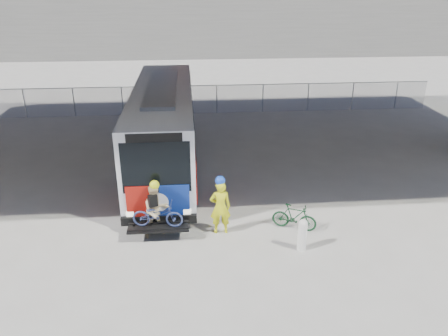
{
  "coord_description": "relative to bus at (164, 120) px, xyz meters",
  "views": [
    {
      "loc": [
        -0.93,
        -15.54,
        7.85
      ],
      "look_at": [
        0.34,
        -0.93,
        1.6
      ],
      "focal_mm": 35.0,
      "sensor_mm": 36.0,
      "label": 1
    }
  ],
  "objects": [
    {
      "name": "bus",
      "position": [
        0.0,
        0.0,
        0.0
      ],
      "size": [
        2.67,
        12.95,
        3.69
      ],
      "color": "silver",
      "rests_on": "ground"
    },
    {
      "name": "bike_parked",
      "position": [
        4.6,
        -6.33,
        -1.65
      ],
      "size": [
        1.58,
        1.04,
        0.92
      ],
      "primitive_type": "imported",
      "rotation": [
        0.0,
        0.0,
        1.14
      ],
      "color": "#123A1E",
      "rests_on": "ground"
    },
    {
      "name": "bollard",
      "position": [
        4.55,
        -7.61,
        -1.53
      ],
      "size": [
        0.28,
        0.28,
        1.09
      ],
      "color": "silver",
      "rests_on": "ground"
    },
    {
      "name": "chainlink_fence",
      "position": [
        2.0,
        8.41,
        -0.69
      ],
      "size": [
        30.0,
        0.06,
        30.0
      ],
      "color": "gray",
      "rests_on": "ground"
    },
    {
      "name": "ground",
      "position": [
        2.0,
        -3.59,
        -2.11
      ],
      "size": [
        160.0,
        160.0,
        0.0
      ],
      "primitive_type": "plane",
      "color": "#9E9991",
      "rests_on": "ground"
    },
    {
      "name": "cyclist_tan",
      "position": [
        -0.06,
        -6.33,
        -1.16
      ],
      "size": [
        1.12,
        1.03,
        2.02
      ],
      "rotation": [
        0.0,
        0.0,
        0.47
      ],
      "color": "#CFB685",
      "rests_on": "ground"
    },
    {
      "name": "overpass",
      "position": [
        2.0,
        0.41,
        4.44
      ],
      "size": [
        40.0,
        16.0,
        7.95
      ],
      "color": "#605E59",
      "rests_on": "ground"
    },
    {
      "name": "brick_buildings",
      "position": [
        3.23,
        44.64,
        3.31
      ],
      "size": [
        54.0,
        22.0,
        12.0
      ],
      "color": "brown",
      "rests_on": "ground"
    },
    {
      "name": "cyclist_hivis",
      "position": [
        2.06,
        -6.33,
        -1.1
      ],
      "size": [
        0.71,
        0.47,
        2.09
      ],
      "rotation": [
        0.0,
        0.0,
        3.16
      ],
      "color": "yellow",
      "rests_on": "ground"
    }
  ]
}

